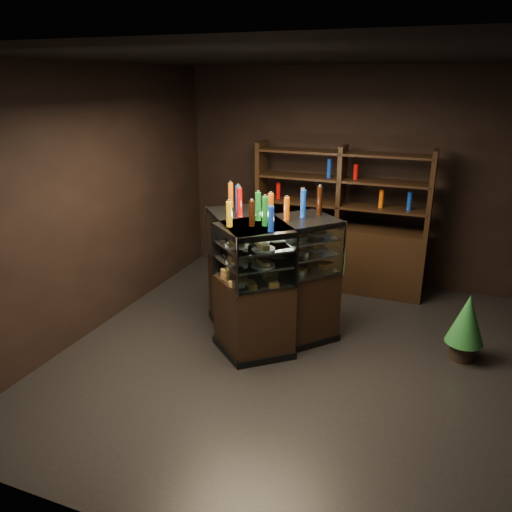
{
  "coord_description": "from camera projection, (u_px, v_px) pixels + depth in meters",
  "views": [
    {
      "loc": [
        1.22,
        -4.53,
        2.82
      ],
      "look_at": [
        -0.56,
        0.05,
        1.07
      ],
      "focal_mm": 35.0,
      "sensor_mm": 36.0,
      "label": 1
    }
  ],
  "objects": [
    {
      "name": "display_case",
      "position": [
        263.0,
        301.0,
        5.57
      ],
      "size": [
        1.68,
        1.42,
        1.42
      ],
      "rotation": [
        0.0,
        0.0,
        -0.01
      ],
      "color": "black",
      "rests_on": "ground"
    },
    {
      "name": "back_shelving",
      "position": [
        338.0,
        246.0,
        6.97
      ],
      "size": [
        2.36,
        0.44,
        2.0
      ],
      "rotation": [
        0.0,
        0.0,
        -0.01
      ],
      "color": "black",
      "rests_on": "ground"
    },
    {
      "name": "bottles_top",
      "position": [
        263.0,
        207.0,
        5.21
      ],
      "size": [
        1.09,
        0.88,
        0.3
      ],
      "color": "#147223",
      "rests_on": "display_case"
    },
    {
      "name": "room_shell",
      "position": [
        310.0,
        178.0,
        4.69
      ],
      "size": [
        5.02,
        5.02,
        3.01
      ],
      "color": "black",
      "rests_on": "ground"
    },
    {
      "name": "ground",
      "position": [
        303.0,
        358.0,
        5.34
      ],
      "size": [
        5.0,
        5.0,
        0.0
      ],
      "primitive_type": "plane",
      "color": "black",
      "rests_on": "ground"
    },
    {
      "name": "potted_conifer",
      "position": [
        467.0,
        318.0,
        5.17
      ],
      "size": [
        0.39,
        0.39,
        0.83
      ],
      "rotation": [
        0.0,
        0.0,
        0.17
      ],
      "color": "black",
      "rests_on": "ground"
    },
    {
      "name": "food_display",
      "position": [
        263.0,
        248.0,
        5.36
      ],
      "size": [
        1.26,
        1.02,
        0.44
      ],
      "color": "#B87942",
      "rests_on": "display_case"
    }
  ]
}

